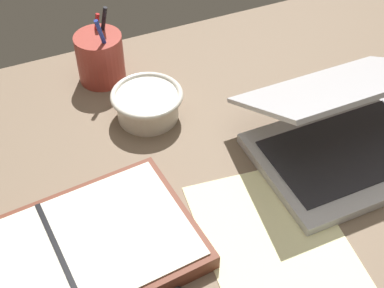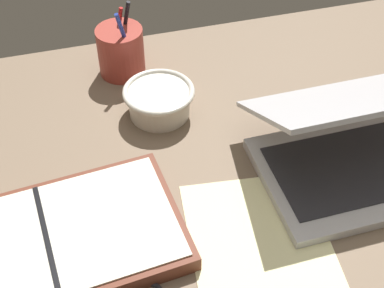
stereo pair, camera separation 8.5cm
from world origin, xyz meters
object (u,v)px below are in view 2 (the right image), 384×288
laptop (353,146)px  pen_cup (121,51)px  bowl (159,100)px  planner (49,244)px

laptop → pen_cup: (-32.02, 36.93, 0.28)cm
bowl → planner: bowl is taller
laptop → planner: bearing=-176.2°
laptop → bowl: size_ratio=2.34×
bowl → pen_cup: (-4.29, 14.82, 1.91)cm
laptop → pen_cup: size_ratio=2.04×
planner → bowl: bearing=43.4°
laptop → planner: 50.78cm
pen_cup → planner: size_ratio=0.37×
laptop → bowl: laptop is taller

